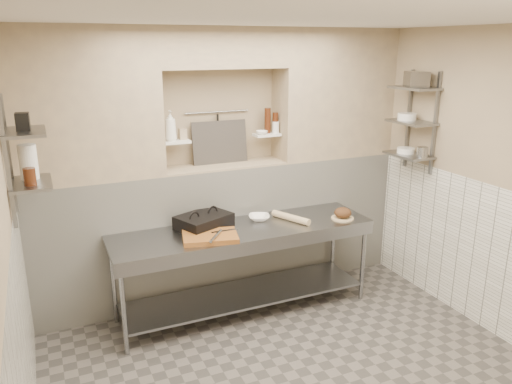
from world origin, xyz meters
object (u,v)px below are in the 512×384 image
bowl_alcove (262,133)px  prep_table (244,253)px  panini_press (204,221)px  jug_left (28,162)px  bread_loaf (343,213)px  rolling_pin (291,218)px  mixing_bowl (259,218)px  bottle_soap (170,126)px  cutting_board (210,237)px

bowl_alcove → prep_table: bearing=-128.7°
panini_press → jug_left: bearing=164.9°
panini_press → bread_loaf: bearing=-36.2°
jug_left → rolling_pin: bearing=1.1°
mixing_bowl → bread_loaf: bread_loaf is taller
mixing_bowl → bread_loaf: 0.86m
panini_press → bottle_soap: bottle_soap is taller
cutting_board → bottle_soap: bottle_soap is taller
bowl_alcove → cutting_board: bearing=-141.0°
bread_loaf → bottle_soap: size_ratio=0.59×
jug_left → cutting_board: bearing=-3.6°
cutting_board → mixing_bowl: (0.63, 0.29, 0.00)m
cutting_board → rolling_pin: 0.92m
prep_table → jug_left: bearing=-179.0°
rolling_pin → bottle_soap: size_ratio=1.51×
bottle_soap → bowl_alcove: size_ratio=2.45×
cutting_board → mixing_bowl: 0.69m
bread_loaf → bottle_soap: bottle_soap is taller
cutting_board → bowl_alcove: bearing=39.0°
panini_press → bowl_alcove: 1.16m
prep_table → bowl_alcove: 1.30m
mixing_bowl → jug_left: jug_left is taller
mixing_bowl → rolling_pin: rolling_pin is taller
bread_loaf → cutting_board: bearing=179.0°
bottle_soap → bowl_alcove: 0.99m
rolling_pin → bottle_soap: bearing=152.3°
bowl_alcove → jug_left: bearing=-165.6°
prep_table → bowl_alcove: bearing=51.3°
prep_table → panini_press: 0.51m
mixing_bowl → panini_press: bearing=179.0°
bowl_alcove → jug_left: jug_left is taller
panini_press → bottle_soap: 1.00m
panini_press → rolling_pin: bearing=-33.6°
bread_loaf → bottle_soap: bearing=155.6°
prep_table → panini_press: panini_press is taller
panini_press → cutting_board: size_ratio=1.20×
rolling_pin → bowl_alcove: 0.96m
panini_press → bowl_alcove: size_ratio=4.90×
rolling_pin → bread_loaf: 0.54m
mixing_bowl → bottle_soap: bottle_soap is taller
panini_press → jug_left: (-1.48, -0.21, 0.78)m
rolling_pin → bottle_soap: 1.52m
panini_press → mixing_bowl: size_ratio=2.80×
bread_loaf → jug_left: bearing=177.7°
mixing_bowl → bottle_soap: size_ratio=0.71×
mixing_bowl → bowl_alcove: (0.20, 0.38, 0.81)m
cutting_board → bottle_soap: (-0.15, 0.69, 0.94)m
mixing_bowl → bread_loaf: bearing=-21.2°
bowl_alcove → rolling_pin: bearing=-81.2°
rolling_pin → jug_left: jug_left is taller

